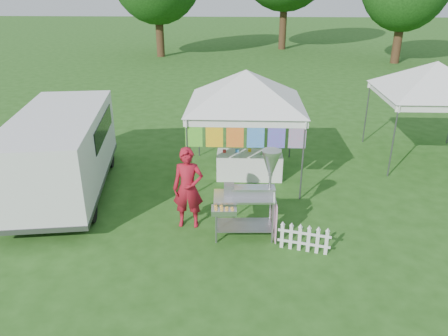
{
  "coord_description": "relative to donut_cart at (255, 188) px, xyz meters",
  "views": [
    {
      "loc": [
        -0.09,
        -7.9,
        5.17
      ],
      "look_at": [
        -0.49,
        1.44,
        1.1
      ],
      "focal_mm": 35.0,
      "sensor_mm": 36.0,
      "label": 1
    }
  ],
  "objects": [
    {
      "name": "picket_fence",
      "position": [
        1.02,
        -0.53,
        -0.88
      ],
      "size": [
        1.05,
        0.28,
        0.56
      ],
      "rotation": [
        0.0,
        0.0,
        -0.24
      ],
      "color": "silver",
      "rests_on": "ground"
    },
    {
      "name": "canopy_right",
      "position": [
        5.3,
        4.73,
        1.83
      ],
      "size": [
        4.24,
        4.24,
        3.45
      ],
      "color": "#59595E",
      "rests_on": "ground"
    },
    {
      "name": "vendor",
      "position": [
        -1.45,
        0.41,
        -0.23
      ],
      "size": [
        0.68,
        0.45,
        1.86
      ],
      "primitive_type": "imported",
      "rotation": [
        0.0,
        0.0,
        -0.0
      ],
      "color": "maroon",
      "rests_on": "ground"
    },
    {
      "name": "display_table",
      "position": [
        -0.06,
        3.07,
        -0.79
      ],
      "size": [
        1.8,
        0.7,
        0.75
      ],
      "primitive_type": "cube",
      "color": "white",
      "rests_on": "ground"
    },
    {
      "name": "cargo_van",
      "position": [
        -4.86,
        2.06,
        -0.03
      ],
      "size": [
        2.75,
        5.3,
        2.1
      ],
      "rotation": [
        0.0,
        0.0,
        0.15
      ],
      "color": "silver",
      "rests_on": "ground"
    },
    {
      "name": "donut_cart",
      "position": [
        0.0,
        0.0,
        0.0
      ],
      "size": [
        1.42,
        1.03,
        1.98
      ],
      "rotation": [
        0.0,
        0.0,
        0.04
      ],
      "color": "gray",
      "rests_on": "ground"
    },
    {
      "name": "ground",
      "position": [
        -0.2,
        -0.27,
        -1.16
      ],
      "size": [
        120.0,
        120.0,
        0.0
      ],
      "primitive_type": "plane",
      "color": "#234E16",
      "rests_on": "ground"
    },
    {
      "name": "canopy_main",
      "position": [
        -0.2,
        3.22,
        1.82
      ],
      "size": [
        4.24,
        4.24,
        3.45
      ],
      "color": "#59595E",
      "rests_on": "ground"
    }
  ]
}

